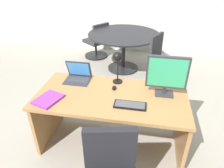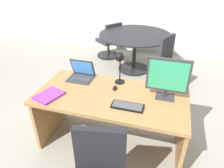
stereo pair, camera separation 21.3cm
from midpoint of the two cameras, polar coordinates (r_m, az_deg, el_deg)
The scene contains 11 objects.
ground at distance 3.97m, azimuth 2.29°, elevation -0.30°, with size 12.00×12.00×0.00m, color gray.
desk at distance 2.49m, azimuth -2.43°, elevation -6.54°, with size 1.70×0.83×0.75m.
monitor at distance 2.26m, azimuth 12.37°, elevation 2.69°, with size 0.44×0.16×0.46m.
laptop at distance 2.66m, azimuth -11.55°, elevation 2.71°, with size 0.31×0.26×0.24m.
keyboard at distance 2.15m, azimuth 2.16°, elevation -5.93°, with size 0.33×0.14×0.02m.
mouse at distance 2.42m, azimuth -1.94°, elevation -1.12°, with size 0.05×0.08×0.04m.
desk_lamp at distance 2.42m, azimuth -0.99°, elevation 6.36°, with size 0.12×0.15×0.41m.
book at distance 2.37m, azimuth -19.66°, elevation -4.05°, with size 0.31×0.35×0.02m.
meeting_table at distance 4.36m, azimuth 1.83°, elevation 11.39°, with size 1.46×1.46×0.79m.
meeting_chair_near at distance 5.09m, azimuth -5.34°, elevation 11.00°, with size 0.65×0.65×0.85m.
meeting_chair_far at distance 4.04m, azimuth 12.04°, elevation 5.33°, with size 0.63×0.62×0.91m.
Camera 1 is at (0.36, -1.91, 2.03)m, focal length 33.10 mm.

